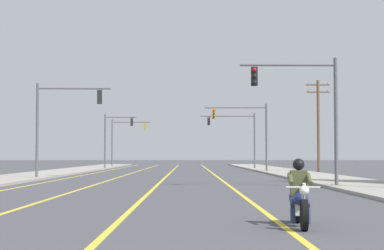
{
  "coord_description": "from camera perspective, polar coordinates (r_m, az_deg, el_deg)",
  "views": [
    {
      "loc": [
        1.36,
        -6.31,
        1.53
      ],
      "look_at": [
        1.5,
        20.18,
        2.8
      ],
      "focal_mm": 59.23,
      "sensor_mm": 36.0,
      "label": 1
    }
  ],
  "objects": [
    {
      "name": "lane_stripe_center",
      "position": [
        51.36,
        -2.11,
        -4.45
      ],
      "size": [
        0.16,
        100.0,
        0.01
      ],
      "primitive_type": "cube",
      "color": "yellow",
      "rests_on": "ground"
    },
    {
      "name": "lane_stripe_left",
      "position": [
        51.57,
        -5.74,
        -4.43
      ],
      "size": [
        0.16,
        100.0,
        0.01
      ],
      "primitive_type": "cube",
      "color": "yellow",
      "rests_on": "ground"
    },
    {
      "name": "lane_stripe_right",
      "position": [
        51.38,
        1.98,
        -4.45
      ],
      "size": [
        0.16,
        100.0,
        0.01
      ],
      "primitive_type": "cube",
      "color": "yellow",
      "rests_on": "ground"
    },
    {
      "name": "lane_stripe_far_left",
      "position": [
        51.97,
        -9.3,
        -4.4
      ],
      "size": [
        0.16,
        100.0,
        0.01
      ],
      "primitive_type": "cube",
      "color": "yellow",
      "rests_on": "ground"
    },
    {
      "name": "sidewalk_kerb_right",
      "position": [
        47.12,
        10.21,
        -4.48
      ],
      "size": [
        4.4,
        110.0,
        0.14
      ],
      "primitive_type": "cube",
      "color": "#9E998E",
      "rests_on": "ground"
    },
    {
      "name": "sidewalk_kerb_left",
      "position": [
        47.69,
        -14.04,
        -4.42
      ],
      "size": [
        4.4,
        110.0,
        0.14
      ],
      "primitive_type": "cube",
      "color": "#9E998E",
      "rests_on": "ground"
    },
    {
      "name": "motorcycle_with_rider",
      "position": [
        13.91,
        9.68,
        -6.59
      ],
      "size": [
        0.7,
        2.19,
        1.46
      ],
      "color": "black",
      "rests_on": "ground"
    },
    {
      "name": "traffic_signal_near_right",
      "position": [
        30.73,
        10.42,
        2.07
      ],
      "size": [
        4.68,
        0.37,
        6.2
      ],
      "color": "#56565B",
      "rests_on": "ground"
    },
    {
      "name": "traffic_signal_near_left",
      "position": [
        41.71,
        -11.93,
        0.83
      ],
      "size": [
        4.78,
        0.41,
        6.2
      ],
      "color": "#56565B",
      "rests_on": "ground"
    },
    {
      "name": "traffic_signal_mid_right",
      "position": [
        57.38,
        5.08,
        -0.13
      ],
      "size": [
        5.67,
        0.42,
        6.2
      ],
      "color": "#56565B",
      "rests_on": "ground"
    },
    {
      "name": "traffic_signal_mid_left",
      "position": [
        72.0,
        -7.05,
        -0.75
      ],
      "size": [
        3.61,
        0.53,
        6.2
      ],
      "color": "#56565B",
      "rests_on": "ground"
    },
    {
      "name": "traffic_signal_far_right",
      "position": [
        69.86,
        4.21,
        -0.58
      ],
      "size": [
        6.02,
        0.37,
        6.2
      ],
      "color": "#56565B",
      "rests_on": "ground"
    },
    {
      "name": "traffic_signal_far_left",
      "position": [
        82.79,
        -6.21,
        -0.95
      ],
      "size": [
        5.04,
        0.37,
        6.2
      ],
      "color": "#56565B",
      "rests_on": "ground"
    },
    {
      "name": "utility_pole_right_far",
      "position": [
        57.19,
        11.31,
        0.22
      ],
      "size": [
        2.07,
        0.26,
        8.2
      ],
      "color": "brown",
      "rests_on": "ground"
    }
  ]
}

